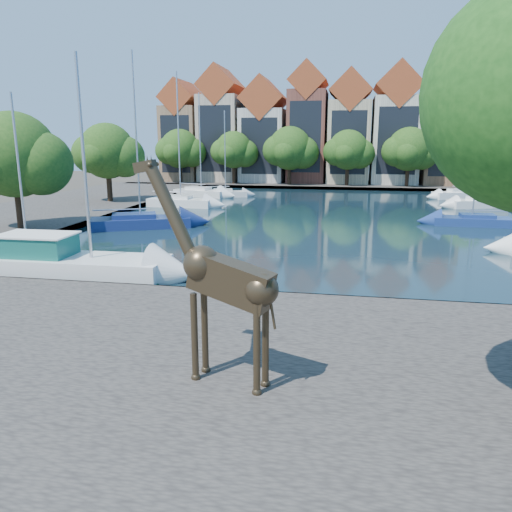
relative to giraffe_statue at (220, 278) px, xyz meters
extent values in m
plane|color=#38332B|center=(0.92, 8.15, -3.34)|extent=(160.00, 160.00, 0.00)
cube|color=black|center=(0.92, 32.15, -3.30)|extent=(38.00, 50.00, 0.08)
cube|color=#4A4540|center=(0.92, 1.15, -3.09)|extent=(50.00, 14.00, 0.50)
cube|color=#4A4540|center=(0.92, 64.15, -3.09)|extent=(60.00, 16.00, 0.50)
cube|color=#4A4540|center=(-24.08, 32.15, -3.09)|extent=(14.00, 52.00, 0.50)
cube|color=#8D6B4D|center=(-22.08, 64.15, 2.66)|extent=(5.39, 9.00, 11.00)
cube|color=#A13820|center=(-22.08, 64.15, 9.37)|extent=(5.44, 9.18, 5.44)
cube|color=black|center=(-22.08, 59.67, 2.66)|extent=(4.40, 0.05, 8.25)
cube|color=#BBA790|center=(-16.08, 64.15, 3.41)|extent=(5.88, 9.00, 12.50)
cube|color=#A13820|center=(-16.08, 64.15, 10.98)|extent=(5.94, 9.18, 5.94)
cube|color=black|center=(-16.08, 59.67, 3.41)|extent=(4.80, 0.05, 9.38)
cube|color=beige|center=(-9.58, 64.15, 2.41)|extent=(6.37, 9.00, 10.50)
cube|color=#A13820|center=(-9.58, 64.15, 9.09)|extent=(6.43, 9.18, 6.43)
cube|color=black|center=(-9.58, 59.67, 2.41)|extent=(5.20, 0.05, 7.88)
cube|color=brown|center=(-3.08, 64.15, 3.66)|extent=(5.39, 9.00, 13.00)
cube|color=#A13820|center=(-3.08, 64.15, 11.37)|extent=(5.44, 9.18, 5.44)
cube|color=black|center=(-3.08, 59.67, 3.66)|extent=(4.40, 0.05, 9.75)
cube|color=tan|center=(2.92, 64.15, 2.91)|extent=(5.88, 9.00, 11.50)
cube|color=#A13820|center=(2.92, 64.15, 9.98)|extent=(5.94, 9.18, 5.94)
cube|color=black|center=(2.92, 59.67, 2.91)|extent=(4.80, 0.05, 8.62)
cube|color=beige|center=(9.42, 64.15, 3.16)|extent=(6.37, 9.00, 12.00)
cube|color=#A13820|center=(9.42, 64.15, 10.59)|extent=(6.43, 9.18, 6.43)
cube|color=black|center=(9.42, 59.67, 3.16)|extent=(5.20, 0.05, 9.00)
cube|color=brown|center=(15.92, 64.15, 2.41)|extent=(5.39, 9.00, 10.50)
cube|color=#A13820|center=(15.92, 64.15, 8.87)|extent=(5.44, 9.18, 5.44)
cube|color=black|center=(15.92, 59.67, 2.41)|extent=(4.40, 0.05, 7.88)
cylinder|color=#332114|center=(-21.08, 58.65, -1.24)|extent=(0.50, 0.50, 3.20)
sphere|color=#1B4313|center=(-21.08, 58.65, 2.04)|extent=(5.60, 5.60, 5.60)
sphere|color=#1B4313|center=(-19.40, 58.95, 1.48)|extent=(4.20, 4.20, 4.20)
sphere|color=#1B4313|center=(-22.62, 58.25, 1.76)|extent=(3.92, 3.92, 3.92)
cylinder|color=#332114|center=(-13.08, 58.65, -1.24)|extent=(0.50, 0.50, 3.20)
sphere|color=#1B4313|center=(-13.08, 58.65, 1.92)|extent=(5.20, 5.20, 5.20)
sphere|color=#1B4313|center=(-11.52, 58.95, 1.40)|extent=(3.90, 3.90, 3.90)
sphere|color=#1B4313|center=(-14.51, 58.25, 1.66)|extent=(3.64, 3.64, 3.64)
cylinder|color=#332114|center=(-5.08, 58.65, -1.24)|extent=(0.50, 0.50, 3.20)
sphere|color=#1B4313|center=(-5.08, 58.65, 2.16)|extent=(6.00, 6.00, 6.00)
sphere|color=#1B4313|center=(-3.28, 58.95, 1.56)|extent=(4.50, 4.50, 4.50)
sphere|color=#1B4313|center=(-6.73, 58.25, 1.86)|extent=(4.20, 4.20, 4.20)
cylinder|color=#332114|center=(2.92, 58.65, -1.24)|extent=(0.50, 0.50, 3.20)
sphere|color=#1B4313|center=(2.92, 58.65, 1.98)|extent=(5.40, 5.40, 5.40)
sphere|color=#1B4313|center=(4.54, 58.95, 1.44)|extent=(4.05, 4.05, 4.05)
sphere|color=#1B4313|center=(1.43, 58.25, 1.71)|extent=(3.78, 3.78, 3.78)
cylinder|color=#332114|center=(10.92, 58.65, -1.24)|extent=(0.50, 0.50, 3.20)
sphere|color=#1B4313|center=(10.92, 58.65, 2.10)|extent=(5.80, 5.80, 5.80)
sphere|color=#1B4313|center=(12.66, 58.95, 1.52)|extent=(4.35, 4.35, 4.35)
sphere|color=#1B4313|center=(9.32, 58.25, 1.81)|extent=(4.06, 4.06, 4.06)
cylinder|color=#332114|center=(18.92, 58.65, -1.24)|extent=(0.50, 0.50, 3.20)
sphere|color=#1B4313|center=(18.92, 58.65, 1.92)|extent=(5.20, 5.20, 5.20)
sphere|color=#1B4313|center=(20.48, 58.95, 1.40)|extent=(3.90, 3.90, 3.90)
sphere|color=#1B4313|center=(17.49, 58.25, 1.66)|extent=(3.64, 3.64, 3.64)
cylinder|color=#332114|center=(-20.08, 20.15, -1.14)|extent=(0.54, 0.54, 3.40)
sphere|color=#1B4313|center=(-20.08, 20.15, 2.36)|extent=(6.00, 6.00, 6.00)
sphere|color=#1B4313|center=(-18.28, 20.45, 1.76)|extent=(4.50, 4.50, 4.50)
cylinder|color=#332114|center=(-21.08, 36.15, -1.14)|extent=(0.54, 0.54, 3.40)
sphere|color=#1B4313|center=(-21.08, 36.15, 2.24)|extent=(5.60, 5.60, 5.60)
sphere|color=#1B4313|center=(-19.40, 36.45, 1.68)|extent=(4.20, 4.20, 4.20)
sphere|color=#1B4313|center=(-22.62, 35.75, 1.96)|extent=(3.92, 3.92, 3.92)
cylinder|color=#382C1C|center=(-0.70, -0.06, -1.64)|extent=(0.18, 0.18, 2.41)
cylinder|color=#382C1C|center=(-0.56, 0.42, -1.64)|extent=(0.18, 0.18, 2.41)
cylinder|color=#382C1C|center=(1.06, -0.57, -1.64)|extent=(0.18, 0.18, 2.41)
cylinder|color=#382C1C|center=(1.20, -0.08, -1.64)|extent=(0.18, 0.18, 2.41)
cube|color=#382C1C|center=(0.31, -0.09, -0.03)|extent=(2.42, 1.25, 1.41)
cylinder|color=#382C1C|center=(-1.34, 0.38, 1.53)|extent=(1.58, 0.75, 2.49)
cube|color=#382C1C|center=(-2.13, 0.61, 2.75)|extent=(0.70, 0.38, 0.38)
cube|color=silver|center=(-10.35, 10.15, -2.64)|extent=(9.81, 3.01, 1.25)
cube|color=#135449|center=(-12.07, 10.13, -1.82)|extent=(3.48, 2.20, 1.15)
cylinder|color=#B2B2B7|center=(-9.20, 10.17, 2.50)|extent=(0.15, 0.15, 9.60)
cube|color=silver|center=(-14.08, 12.15, -2.78)|extent=(5.65, 3.56, 0.96)
cube|color=silver|center=(-14.08, 12.15, -2.47)|extent=(2.64, 2.02, 0.53)
cylinder|color=#B2B2B7|center=(-14.08, 12.15, 1.64)|extent=(0.13, 0.13, 8.32)
cube|color=navy|center=(-12.56, 24.02, -2.76)|extent=(7.88, 5.41, 1.01)
cube|color=navy|center=(-12.56, 24.02, -2.42)|extent=(3.73, 2.99, 0.56)
cylinder|color=#B2B2B7|center=(-12.56, 24.02, 3.60)|extent=(0.13, 0.13, 12.16)
cube|color=white|center=(-13.50, 36.32, -2.75)|extent=(6.71, 2.69, 1.03)
cube|color=white|center=(-13.50, 36.32, -2.41)|extent=(2.97, 1.78, 0.57)
cylinder|color=#B2B2B7|center=(-13.50, 36.32, 3.64)|extent=(0.14, 0.14, 12.21)
cube|color=silver|center=(-11.08, 45.48, -2.83)|extent=(5.26, 3.18, 0.86)
cube|color=silver|center=(-11.08, 45.48, -2.54)|extent=(2.44, 1.83, 0.48)
cylinder|color=#B2B2B7|center=(-11.08, 45.48, 2.00)|extent=(0.12, 0.12, 9.17)
cube|color=silver|center=(-14.08, 45.54, -2.76)|extent=(6.93, 4.11, 1.01)
cube|color=silver|center=(-14.08, 45.54, -2.42)|extent=(3.21, 2.37, 0.56)
cylinder|color=#B2B2B7|center=(-14.08, 45.54, 3.05)|extent=(0.13, 0.13, 11.06)
cube|color=navy|center=(12.92, 29.73, -2.84)|extent=(5.91, 2.16, 0.84)
cube|color=navy|center=(12.92, 29.73, -2.57)|extent=(2.59, 1.48, 0.46)
cylinder|color=#B2B2B7|center=(12.92, 29.73, 1.72)|extent=(0.11, 0.11, 8.66)
cube|color=silver|center=(15.92, 41.05, -2.76)|extent=(6.06, 3.86, 1.00)
cube|color=silver|center=(15.92, 41.05, -2.43)|extent=(2.83, 2.18, 0.55)
cylinder|color=#B2B2B7|center=(15.92, 41.05, 3.01)|extent=(0.13, 0.13, 10.99)
cube|color=white|center=(15.34, 48.71, -2.77)|extent=(5.46, 3.62, 0.99)
cube|color=white|center=(15.34, 48.71, -2.44)|extent=(2.57, 2.02, 0.55)
cylinder|color=#B2B2B7|center=(15.34, 48.71, 2.00)|extent=(0.13, 0.13, 8.99)
camera|label=1|loc=(3.13, -11.88, 3.46)|focal=35.00mm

